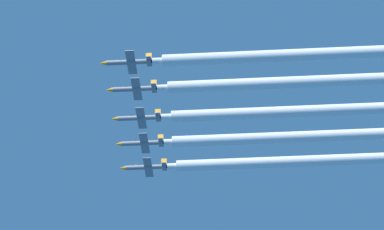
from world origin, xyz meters
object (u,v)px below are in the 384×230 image
Objects in this scene: jet_far_left at (128,62)px; jet_inner_right at (141,143)px; jet_far_right at (145,167)px; jet_inner_left at (133,89)px; jet_center at (138,118)px.

jet_inner_right is (32.02, 0.00, -0.18)m from jet_far_left.
jet_far_right is (42.58, 0.04, -0.23)m from jet_far_left.
jet_far_right is at bearing 0.21° from jet_inner_right.
jet_far_left is 32.02m from jet_inner_right.
jet_far_left reaches higher than jet_far_right.
jet_inner_right is at bearing 0.69° from jet_inner_left.
jet_inner_left is 32.77m from jet_far_right.
jet_center is at bearing -178.76° from jet_inner_right.
jet_far_left reaches higher than jet_inner_right.
jet_center is (11.55, 0.04, -0.00)m from jet_inner_left.
jet_inner_left is at bearing -179.31° from jet_inner_right.
jet_inner_right is (22.21, 0.27, 0.06)m from jet_inner_left.
jet_inner_right is (10.66, 0.23, 0.06)m from jet_center.
jet_inner_right reaches higher than jet_far_right.
jet_far_left reaches higher than jet_inner_left.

